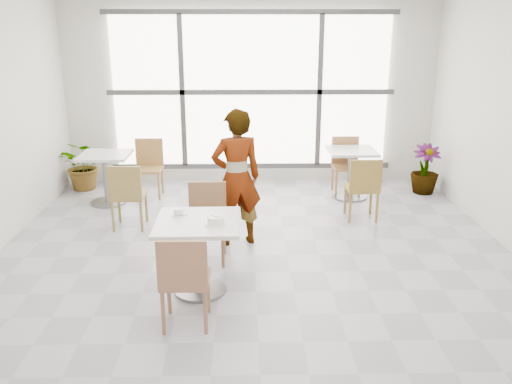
{
  "coord_description": "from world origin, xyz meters",
  "views": [
    {
      "loc": [
        -0.1,
        -5.16,
        2.55
      ],
      "look_at": [
        0.0,
        -0.3,
        1.0
      ],
      "focal_mm": 37.21,
      "sensor_mm": 36.0,
      "label": 1
    }
  ],
  "objects_px": {
    "chair_near": "(184,276)",
    "bg_table_left": "(106,171)",
    "main_table": "(199,243)",
    "oatmeal_bowl": "(216,220)",
    "person": "(236,178)",
    "coffee_cup": "(178,213)",
    "bg_chair_right_far": "(346,161)",
    "plant_right": "(425,169)",
    "chair_far": "(207,216)",
    "plant_left": "(85,165)",
    "bg_chair_right_near": "(363,185)",
    "bg_chair_left_near": "(127,192)",
    "bg_table_right": "(351,167)",
    "bg_chair_left_far": "(149,164)"
  },
  "relations": [
    {
      "from": "main_table",
      "to": "coffee_cup",
      "type": "distance_m",
      "value": 0.36
    },
    {
      "from": "bg_table_left",
      "to": "plant_right",
      "type": "distance_m",
      "value": 4.85
    },
    {
      "from": "main_table",
      "to": "chair_far",
      "type": "relative_size",
      "value": 0.92
    },
    {
      "from": "bg_table_left",
      "to": "bg_chair_right_far",
      "type": "height_order",
      "value": "bg_chair_right_far"
    },
    {
      "from": "bg_chair_left_near",
      "to": "bg_chair_left_far",
      "type": "bearing_deg",
      "value": -91.12
    },
    {
      "from": "bg_table_left",
      "to": "bg_chair_left_far",
      "type": "height_order",
      "value": "bg_chair_left_far"
    },
    {
      "from": "bg_table_right",
      "to": "bg_chair_right_near",
      "type": "bearing_deg",
      "value": -91.57
    },
    {
      "from": "chair_far",
      "to": "plant_left",
      "type": "distance_m",
      "value": 3.41
    },
    {
      "from": "main_table",
      "to": "bg_chair_left_near",
      "type": "height_order",
      "value": "bg_chair_left_near"
    },
    {
      "from": "plant_right",
      "to": "coffee_cup",
      "type": "bearing_deg",
      "value": -139.03
    },
    {
      "from": "oatmeal_bowl",
      "to": "person",
      "type": "xyz_separation_m",
      "value": [
        0.18,
        1.33,
        0.02
      ]
    },
    {
      "from": "chair_far",
      "to": "bg_chair_right_far",
      "type": "distance_m",
      "value": 3.15
    },
    {
      "from": "oatmeal_bowl",
      "to": "plant_left",
      "type": "xyz_separation_m",
      "value": [
        -2.27,
        3.57,
        -0.39
      ]
    },
    {
      "from": "oatmeal_bowl",
      "to": "bg_chair_right_near",
      "type": "distance_m",
      "value": 2.79
    },
    {
      "from": "chair_far",
      "to": "bg_chair_left_near",
      "type": "bearing_deg",
      "value": 140.12
    },
    {
      "from": "coffee_cup",
      "to": "plant_left",
      "type": "bearing_deg",
      "value": 119.71
    },
    {
      "from": "chair_far",
      "to": "bg_chair_right_near",
      "type": "xyz_separation_m",
      "value": [
        2.0,
        1.16,
        0.0
      ]
    },
    {
      "from": "bg_table_right",
      "to": "person",
      "type": "bearing_deg",
      "value": -134.69
    },
    {
      "from": "bg_chair_right_near",
      "to": "chair_near",
      "type": "bearing_deg",
      "value": 51.43
    },
    {
      "from": "chair_near",
      "to": "bg_table_left",
      "type": "relative_size",
      "value": 1.16
    },
    {
      "from": "plant_left",
      "to": "plant_right",
      "type": "bearing_deg",
      "value": -3.35
    },
    {
      "from": "person",
      "to": "coffee_cup",
      "type": "bearing_deg",
      "value": 47.23
    },
    {
      "from": "coffee_cup",
      "to": "plant_right",
      "type": "relative_size",
      "value": 0.21
    },
    {
      "from": "main_table",
      "to": "plant_left",
      "type": "bearing_deg",
      "value": 121.17
    },
    {
      "from": "person",
      "to": "bg_table_left",
      "type": "xyz_separation_m",
      "value": [
        -1.93,
        1.53,
        -0.33
      ]
    },
    {
      "from": "chair_near",
      "to": "bg_table_left",
      "type": "height_order",
      "value": "chair_near"
    },
    {
      "from": "bg_chair_left_far",
      "to": "plant_left",
      "type": "bearing_deg",
      "value": 163.38
    },
    {
      "from": "chair_far",
      "to": "bg_table_left",
      "type": "height_order",
      "value": "chair_far"
    },
    {
      "from": "chair_far",
      "to": "bg_chair_left_far",
      "type": "relative_size",
      "value": 1.0
    },
    {
      "from": "bg_table_left",
      "to": "plant_right",
      "type": "relative_size",
      "value": 0.97
    },
    {
      "from": "oatmeal_bowl",
      "to": "bg_table_left",
      "type": "bearing_deg",
      "value": 121.51
    },
    {
      "from": "chair_near",
      "to": "oatmeal_bowl",
      "type": "height_order",
      "value": "chair_near"
    },
    {
      "from": "main_table",
      "to": "bg_chair_right_near",
      "type": "height_order",
      "value": "bg_chair_right_near"
    },
    {
      "from": "chair_far",
      "to": "plant_left",
      "type": "bearing_deg",
      "value": 128.53
    },
    {
      "from": "person",
      "to": "bg_table_right",
      "type": "bearing_deg",
      "value": -150.12
    },
    {
      "from": "coffee_cup",
      "to": "bg_chair_left_far",
      "type": "relative_size",
      "value": 0.18
    },
    {
      "from": "bg_chair_right_near",
      "to": "bg_table_right",
      "type": "bearing_deg",
      "value": -91.57
    },
    {
      "from": "chair_far",
      "to": "bg_chair_right_near",
      "type": "height_order",
      "value": "same"
    },
    {
      "from": "main_table",
      "to": "oatmeal_bowl",
      "type": "relative_size",
      "value": 3.81
    },
    {
      "from": "main_table",
      "to": "chair_near",
      "type": "relative_size",
      "value": 0.92
    },
    {
      "from": "bg_chair_right_far",
      "to": "plant_right",
      "type": "relative_size",
      "value": 1.12
    },
    {
      "from": "bg_chair_right_near",
      "to": "plant_left",
      "type": "bearing_deg",
      "value": -20.11
    },
    {
      "from": "bg_chair_left_far",
      "to": "chair_near",
      "type": "bearing_deg",
      "value": -75.98
    },
    {
      "from": "chair_near",
      "to": "bg_table_right",
      "type": "distance_m",
      "value": 4.19
    },
    {
      "from": "coffee_cup",
      "to": "person",
      "type": "relative_size",
      "value": 0.1
    },
    {
      "from": "person",
      "to": "bg_chair_right_far",
      "type": "bearing_deg",
      "value": -145.24
    },
    {
      "from": "bg_table_left",
      "to": "bg_table_right",
      "type": "bearing_deg",
      "value": 2.94
    },
    {
      "from": "plant_left",
      "to": "plant_right",
      "type": "height_order",
      "value": "plant_left"
    },
    {
      "from": "bg_chair_left_far",
      "to": "bg_chair_right_far",
      "type": "distance_m",
      "value": 3.05
    },
    {
      "from": "bg_chair_left_far",
      "to": "bg_chair_right_near",
      "type": "bearing_deg",
      "value": -21.31
    }
  ]
}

